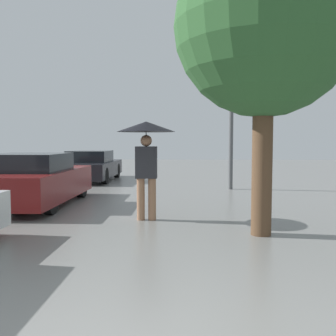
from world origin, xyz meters
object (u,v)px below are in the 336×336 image
(tree, at_px, (265,28))
(parked_car_farthest, at_px, (91,166))
(pedestrian, at_px, (146,141))
(street_lamp, at_px, (231,96))
(parked_car_middle, at_px, (32,181))

(tree, bearing_deg, parked_car_farthest, 120.09)
(pedestrian, height_order, parked_car_farthest, pedestrian)
(parked_car_farthest, bearing_deg, tree, -59.91)
(tree, bearing_deg, street_lamp, 87.62)
(pedestrian, height_order, tree, tree)
(parked_car_middle, bearing_deg, parked_car_farthest, 89.73)
(pedestrian, height_order, parked_car_middle, pedestrian)
(pedestrian, bearing_deg, parked_car_middle, 150.76)
(parked_car_farthest, xyz_separation_m, tree, (4.86, -8.38, 2.76))
(pedestrian, distance_m, street_lamp, 5.49)
(parked_car_farthest, relative_size, tree, 0.84)
(parked_car_middle, xyz_separation_m, parked_car_farthest, (0.03, 5.67, -0.04))
(parked_car_farthest, relative_size, street_lamp, 0.87)
(parked_car_farthest, xyz_separation_m, street_lamp, (5.10, -2.49, 2.41))
(pedestrian, xyz_separation_m, street_lamp, (2.23, 4.81, 1.43))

